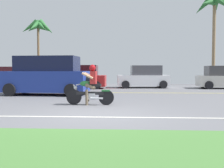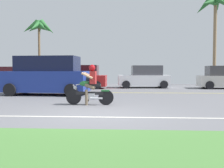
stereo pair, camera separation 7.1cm
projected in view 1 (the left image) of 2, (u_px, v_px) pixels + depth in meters
ground at (104, 103)px, 10.91m from camera, size 56.00×30.00×0.04m
grass_median at (62, 160)px, 3.83m from camera, size 56.00×3.80×0.06m
lane_line_near at (94, 117)px, 7.52m from camera, size 50.40×0.12×0.01m
lane_line_far at (111, 93)px, 15.56m from camera, size 50.40×0.12×0.01m
motorcyclist at (90, 88)px, 10.14m from camera, size 1.80×0.59×1.51m
suv_nearby at (47, 76)px, 14.19m from camera, size 4.57×2.27×2.02m
parked_car_0 at (9, 78)px, 20.52m from camera, size 3.70×2.07×1.55m
parked_car_1 at (79, 78)px, 19.24m from camera, size 4.00×1.84×1.64m
parked_car_2 at (144, 77)px, 19.97m from camera, size 3.82×2.19×1.63m
palm_tree_0 at (38, 29)px, 23.53m from camera, size 2.95×3.01×5.71m
palm_tree_1 at (214, 8)px, 23.34m from camera, size 3.64×3.81×7.91m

